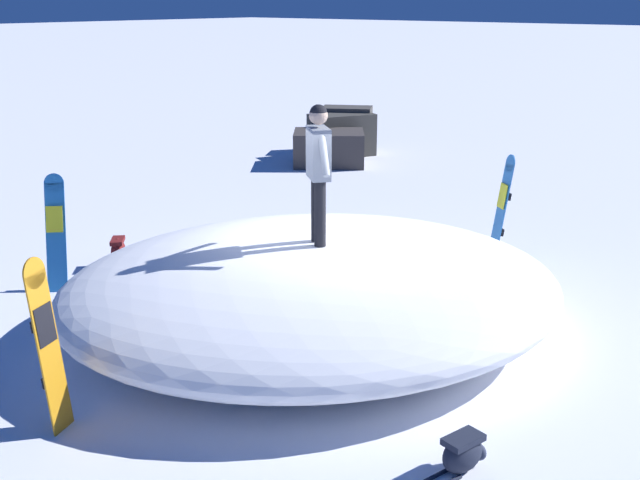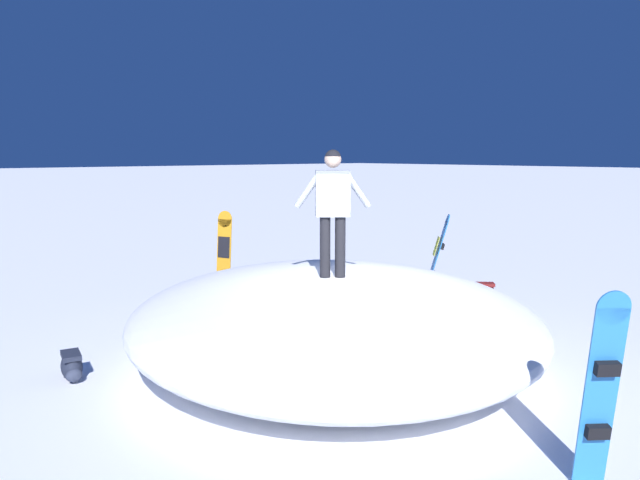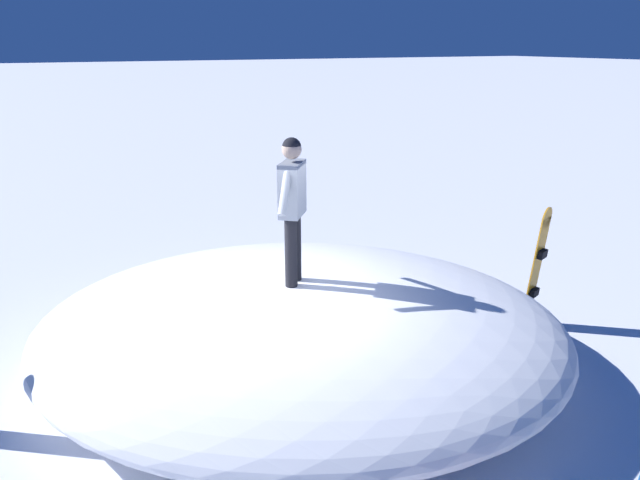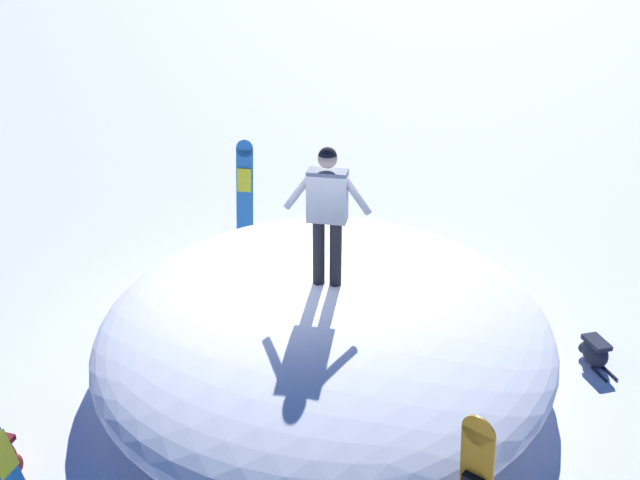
{
  "view_description": "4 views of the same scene",
  "coord_description": "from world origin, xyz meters",
  "px_view_note": "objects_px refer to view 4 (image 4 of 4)",
  "views": [
    {
      "loc": [
        7.29,
        5.87,
        3.97
      ],
      "look_at": [
        0.95,
        0.6,
        1.38
      ],
      "focal_mm": 43.17,
      "sensor_mm": 36.0,
      "label": 1
    },
    {
      "loc": [
        -5.29,
        5.42,
        2.75
      ],
      "look_at": [
        0.52,
        0.34,
        1.64
      ],
      "focal_mm": 33.51,
      "sensor_mm": 36.0,
      "label": 2
    },
    {
      "loc": [
        -2.29,
        -5.81,
        3.8
      ],
      "look_at": [
        0.78,
        0.11,
        1.62
      ],
      "focal_mm": 34.29,
      "sensor_mm": 36.0,
      "label": 3
    },
    {
      "loc": [
        7.62,
        -3.69,
        5.49
      ],
      "look_at": [
        0.19,
        0.21,
        1.57
      ],
      "focal_mm": 43.86,
      "sensor_mm": 36.0,
      "label": 4
    }
  ],
  "objects_px": {
    "snowboarder_standing": "(327,205)",
    "snowboard_tertiary_upright": "(4,469)",
    "snowboard_secondary_upright": "(245,191)",
    "backpack_near": "(594,351)"
  },
  "relations": [
    {
      "from": "snowboard_secondary_upright",
      "to": "snowboard_tertiary_upright",
      "type": "relative_size",
      "value": 1.06
    },
    {
      "from": "snowboard_tertiary_upright",
      "to": "backpack_near",
      "type": "height_order",
      "value": "snowboard_tertiary_upright"
    },
    {
      "from": "snowboard_tertiary_upright",
      "to": "backpack_near",
      "type": "xyz_separation_m",
      "value": [
        0.31,
        6.75,
        -0.66
      ]
    },
    {
      "from": "snowboard_secondary_upright",
      "to": "backpack_near",
      "type": "bearing_deg",
      "value": 24.24
    },
    {
      "from": "snowboard_secondary_upright",
      "to": "snowboard_tertiary_upright",
      "type": "bearing_deg",
      "value": -40.9
    },
    {
      "from": "snowboarder_standing",
      "to": "snowboard_tertiary_upright",
      "type": "distance_m",
      "value": 4.22
    },
    {
      "from": "snowboarder_standing",
      "to": "snowboard_secondary_upright",
      "type": "bearing_deg",
      "value": 172.06
    },
    {
      "from": "snowboarder_standing",
      "to": "backpack_near",
      "type": "relative_size",
      "value": 2.5
    },
    {
      "from": "snowboard_tertiary_upright",
      "to": "snowboarder_standing",
      "type": "bearing_deg",
      "value": 107.76
    },
    {
      "from": "snowboard_secondary_upright",
      "to": "snowboarder_standing",
      "type": "bearing_deg",
      "value": -7.94
    }
  ]
}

